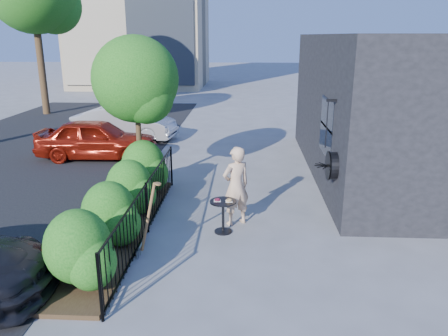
# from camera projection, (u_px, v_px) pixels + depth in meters

# --- Properties ---
(ground) EXTENTS (120.00, 120.00, 0.00)m
(ground) POSITION_uv_depth(u_px,v_px,m) (219.00, 234.00, 9.11)
(ground) COLOR gray
(ground) RESTS_ON ground
(shop_building) EXTENTS (6.22, 9.00, 4.00)m
(shop_building) POSITION_uv_depth(u_px,v_px,m) (420.00, 107.00, 12.54)
(shop_building) COLOR black
(shop_building) RESTS_ON ground
(fence) EXTENTS (0.05, 6.05, 1.10)m
(fence) POSITION_uv_depth(u_px,v_px,m) (147.00, 207.00, 9.02)
(fence) COLOR black
(fence) RESTS_ON ground
(planting_bed) EXTENTS (1.30, 6.00, 0.08)m
(planting_bed) POSITION_uv_depth(u_px,v_px,m) (115.00, 229.00, 9.21)
(planting_bed) COLOR #382616
(planting_bed) RESTS_ON ground
(shrubs) EXTENTS (1.10, 5.60, 1.24)m
(shrubs) POSITION_uv_depth(u_px,v_px,m) (119.00, 199.00, 9.10)
(shrubs) COLOR #145B14
(shrubs) RESTS_ON ground
(patio_tree) EXTENTS (2.20, 2.20, 3.94)m
(patio_tree) POSITION_uv_depth(u_px,v_px,m) (138.00, 85.00, 11.05)
(patio_tree) COLOR #3F2B19
(patio_tree) RESTS_ON ground
(cafe_table) EXTENTS (0.55, 0.55, 0.74)m
(cafe_table) POSITION_uv_depth(u_px,v_px,m) (223.00, 211.00, 9.04)
(cafe_table) COLOR black
(cafe_table) RESTS_ON ground
(woman) EXTENTS (0.76, 0.69, 1.75)m
(woman) POSITION_uv_depth(u_px,v_px,m) (236.00, 186.00, 9.34)
(woman) COLOR #D7AE8B
(woman) RESTS_ON ground
(shovel) EXTENTS (0.51, 0.20, 1.52)m
(shovel) POSITION_uv_depth(u_px,v_px,m) (146.00, 225.00, 7.93)
(shovel) COLOR brown
(shovel) RESTS_ON ground
(car_red) EXTENTS (3.95, 1.68, 1.33)m
(car_red) POSITION_uv_depth(u_px,v_px,m) (97.00, 139.00, 14.50)
(car_red) COLOR maroon
(car_red) RESTS_ON ground
(car_silver) EXTENTS (4.16, 1.91, 1.32)m
(car_silver) POSITION_uv_depth(u_px,v_px,m) (125.00, 123.00, 17.18)
(car_silver) COLOR #A9A9AE
(car_silver) RESTS_ON ground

